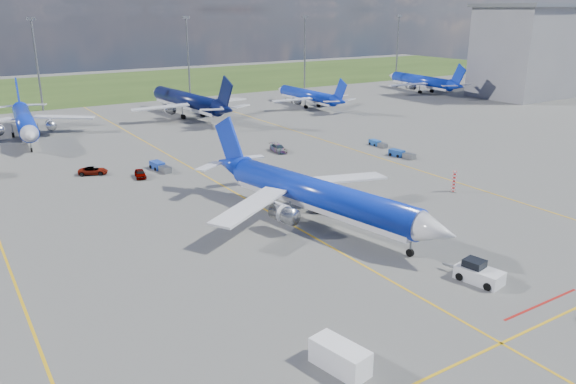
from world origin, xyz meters
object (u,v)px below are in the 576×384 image
bg_jet_ne (308,107)px  bg_jet_ene (421,92)px  service_car_a (140,174)px  service_van (340,357)px  service_car_c (278,148)px  baggage_tug_e (378,144)px  main_airliner (318,223)px  baggage_tug_w (401,154)px  baggage_tug_c (160,167)px  warning_post (454,182)px  service_car_b (93,171)px  bg_jet_nnw (27,138)px  pushback_tug (478,273)px  bg_jet_n (188,116)px

bg_jet_ne → bg_jet_ene: 45.45m
service_car_a → service_van: bearing=-82.3°
service_car_c → baggage_tug_e: service_car_c is taller
service_van → service_car_c: (29.91, 56.88, -0.29)m
bg_jet_ene → main_airliner: 118.60m
service_van → baggage_tug_w: size_ratio=0.86×
baggage_tug_w → baggage_tug_c: 40.85m
service_car_c → baggage_tug_c: size_ratio=0.87×
warning_post → service_car_b: size_ratio=0.69×
bg_jet_nnw → warning_post: bearing=-51.9°
service_car_c → baggage_tug_e: bearing=-12.0°
warning_post → baggage_tug_e: (9.64, 26.93, -1.04)m
pushback_tug → baggage_tug_e: pushback_tug is taller
service_car_a → service_car_c: service_car_c is taller
warning_post → baggage_tug_c: (-30.69, 32.93, -0.95)m
warning_post → pushback_tug: 27.73m
baggage_tug_w → pushback_tug: bearing=-134.5°
bg_jet_nnw → bg_jet_n: (36.58, 5.70, 0.00)m
bg_jet_ene → service_car_a: size_ratio=9.92×
warning_post → bg_jet_nnw: (-44.79, 69.28, -1.50)m
service_car_c → bg_jet_n: bearing=96.2°
bg_jet_ne → pushback_tug: (-43.10, -91.05, 0.82)m
bg_jet_nnw → baggage_tug_w: bg_jet_nnw is taller
bg_jet_nnw → service_car_b: bg_jet_nnw is taller
pushback_tug → service_car_a: 52.91m
warning_post → bg_jet_ene: bg_jet_ene is taller
main_airliner → service_car_b: main_airliner is taller
service_van → service_car_a: (3.69, 54.37, -0.34)m
bg_jet_nnw → bg_jet_ne: size_ratio=1.18×
service_van → service_car_b: size_ratio=1.01×
bg_jet_ene → bg_jet_n: bearing=6.3°
bg_jet_ne → service_car_c: bg_jet_ne is taller
main_airliner → service_car_a: (-11.70, 30.19, 0.63)m
baggage_tug_e → service_car_a: bearing=177.8°
pushback_tug → baggage_tug_w: (26.62, 38.46, -0.29)m
warning_post → bg_jet_ne: (23.96, 71.00, -1.50)m
main_airliner → service_van: (-15.39, -24.19, 0.97)m
pushback_tug → service_car_c: (10.64, 53.06, -0.13)m
service_van → baggage_tug_e: bearing=35.5°
bg_jet_nnw → bg_jet_ne: bg_jet_nnw is taller
baggage_tug_w → bg_jet_nnw: bearing=126.0°
main_airliner → service_car_c: size_ratio=8.39×
bg_jet_ene → baggage_tug_w: size_ratio=7.15×
service_car_c → baggage_tug_c: service_car_c is taller
bg_jet_n → main_airliner: bg_jet_n is taller
bg_jet_ne → main_airliner: (-46.98, -70.68, 0.00)m
bg_jet_n → service_car_b: size_ratio=9.48×
warning_post → baggage_tug_w: bearing=67.9°
service_car_a → service_car_c: bearing=17.0°
baggage_tug_w → warning_post: bearing=-121.9°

